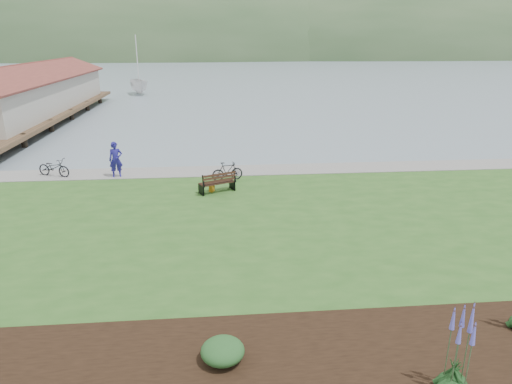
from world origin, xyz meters
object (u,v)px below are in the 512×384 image
Objects in this scene: bicycle_a at (54,167)px; sailboat at (140,94)px; park_bench at (218,182)px; person at (115,157)px.

sailboat is (-1.61, 42.17, -0.91)m from bicycle_a.
park_bench is 0.96× the size of bicycle_a.
sailboat is at bearing 23.32° from bicycle_a.
person is 42.93m from sailboat.
bicycle_a is 42.21m from sailboat.
sailboat is at bearing 81.06° from person.
person is at bearing -75.92° from bicycle_a.
person is at bearing -101.45° from sailboat.
park_bench is at bearing -95.24° from sailboat.
park_bench is 46.98m from sailboat.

